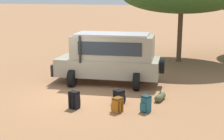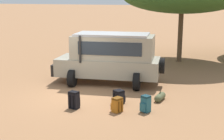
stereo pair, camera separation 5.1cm
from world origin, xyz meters
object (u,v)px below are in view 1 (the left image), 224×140
Objects in this scene: backpack_beside_front_wheel at (117,105)px; backpack_outermost at (74,100)px; backpack_near_rear_wheel at (146,104)px; backpack_cluster_center at (119,97)px; safari_vehicle at (110,57)px; duffel_bag_low_black_case at (160,97)px.

backpack_outermost is at bearing -170.71° from backpack_beside_front_wheel.
backpack_cluster_center is at bearing 158.42° from backpack_near_rear_wheel.
backpack_cluster_center reaches higher than backpack_beside_front_wheel.
safari_vehicle is at bearing 119.10° from backpack_cluster_center.
backpack_near_rear_wheel is 1.50m from duffel_bag_low_black_case.
backpack_near_rear_wheel is 2.68m from backpack_outermost.
backpack_beside_front_wheel is 0.92m from backpack_cluster_center.
backpack_outermost reaches higher than duffel_bag_low_black_case.
safari_vehicle is 9.96× the size of backpack_cluster_center.
backpack_outermost is 0.78× the size of duffel_bag_low_black_case.
safari_vehicle is 4.29m from backpack_near_rear_wheel.
backpack_cluster_center reaches higher than duffel_bag_low_black_case.
safari_vehicle is 8.87× the size of backpack_near_rear_wheel.
backpack_cluster_center is at bearing -144.75° from duffel_bag_low_black_case.
duffel_bag_low_black_case is at bearing -30.17° from safari_vehicle.
backpack_outermost is at bearing -142.30° from duffel_bag_low_black_case.
safari_vehicle is 3.54m from duffel_bag_low_black_case.
backpack_near_rear_wheel is at bearing -96.69° from duffel_bag_low_black_case.
backpack_outermost is at bearing -88.10° from safari_vehicle.
backpack_outermost is at bearing -165.74° from backpack_near_rear_wheel.
backpack_near_rear_wheel is (0.96, 0.39, 0.03)m from backpack_beside_front_wheel.
backpack_beside_front_wheel is 1.04m from backpack_near_rear_wheel.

